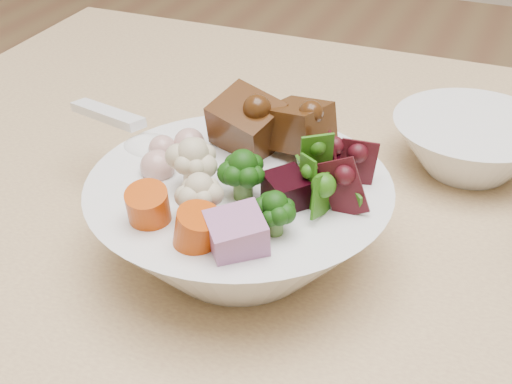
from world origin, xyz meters
TOP-DOWN VIEW (x-y plane):
  - food_bowl at (-0.25, -0.02)m, footprint 0.24×0.24m
  - soup_spoon at (-0.36, 0.01)m, footprint 0.15×0.09m
  - side_bowl at (-0.10, 0.19)m, footprint 0.15×0.15m

SIDE VIEW (x-z plane):
  - side_bowl at x=-0.10m, z-range 0.71..0.76m
  - food_bowl at x=-0.25m, z-range 0.69..0.81m
  - soup_spoon at x=-0.36m, z-range 0.77..0.79m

